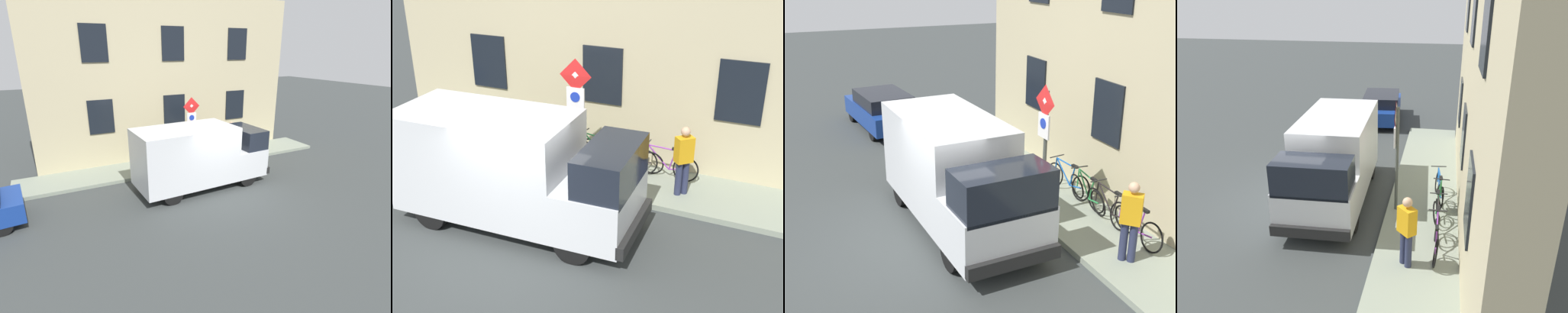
% 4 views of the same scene
% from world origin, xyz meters
% --- Properties ---
extents(ground_plane, '(80.00, 80.00, 0.00)m').
position_xyz_m(ground_plane, '(0.00, 0.00, 0.00)').
color(ground_plane, '#363A3A').
extents(sidewalk_slab, '(2.00, 14.75, 0.14)m').
position_xyz_m(sidewalk_slab, '(3.79, 0.00, 0.07)').
color(sidewalk_slab, gray).
rests_on(sidewalk_slab, ground_plane).
extents(building_facade, '(0.75, 12.75, 7.65)m').
position_xyz_m(building_facade, '(5.14, 0.00, 3.83)').
color(building_facade, tan).
rests_on(building_facade, ground_plane).
extents(sign_post_stacked, '(0.15, 0.56, 3.05)m').
position_xyz_m(sign_post_stacked, '(3.00, -0.07, 2.19)').
color(sign_post_stacked, '#474C47').
rests_on(sign_post_stacked, sidewalk_slab).
extents(delivery_van, '(2.21, 5.41, 2.50)m').
position_xyz_m(delivery_van, '(1.09, 0.53, 1.33)').
color(delivery_van, silver).
rests_on(delivery_van, ground_plane).
extents(bicycle_purple, '(0.46, 1.71, 0.89)m').
position_xyz_m(bicycle_purple, '(4.24, -1.96, 0.51)').
color(bicycle_purple, black).
rests_on(bicycle_purple, sidewalk_slab).
extents(bicycle_black, '(0.46, 1.71, 0.89)m').
position_xyz_m(bicycle_black, '(4.24, -1.06, 0.51)').
color(bicycle_black, black).
rests_on(bicycle_black, sidewalk_slab).
extents(bicycle_green, '(0.46, 1.72, 0.89)m').
position_xyz_m(bicycle_green, '(4.24, -0.17, 0.51)').
color(bicycle_green, black).
rests_on(bicycle_green, sidewalk_slab).
extents(bicycle_blue, '(0.46, 1.71, 0.89)m').
position_xyz_m(bicycle_blue, '(4.24, 0.73, 0.51)').
color(bicycle_blue, black).
rests_on(bicycle_blue, sidewalk_slab).
extents(pedestrian, '(0.46, 0.47, 1.72)m').
position_xyz_m(pedestrian, '(3.57, -2.56, 1.07)').
color(pedestrian, '#262B47').
rests_on(pedestrian, sidewalk_slab).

